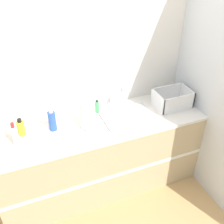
# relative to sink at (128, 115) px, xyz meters

# --- Properties ---
(ground_plane) EXTENTS (12.00, 12.00, 0.00)m
(ground_plane) POSITION_rel_sink_xyz_m (-0.31, -0.31, -0.92)
(ground_plane) COLOR tan
(wall_back) EXTENTS (4.58, 0.06, 2.60)m
(wall_back) POSITION_rel_sink_xyz_m (-0.31, 0.37, 0.38)
(wall_back) COLOR silver
(wall_back) RESTS_ON ground_plane
(wall_right) EXTENTS (0.06, 2.65, 2.60)m
(wall_right) POSITION_rel_sink_xyz_m (0.81, 0.01, 0.38)
(wall_right) COLOR silver
(wall_right) RESTS_ON ground_plane
(counter_cabinet) EXTENTS (2.20, 0.68, 0.90)m
(counter_cabinet) POSITION_rel_sink_xyz_m (-0.31, 0.01, -0.47)
(counter_cabinet) COLOR tan
(counter_cabinet) RESTS_ON ground_plane
(sink) EXTENTS (0.53, 0.37, 0.28)m
(sink) POSITION_rel_sink_xyz_m (0.00, 0.00, 0.00)
(sink) COLOR silver
(sink) RESTS_ON counter_cabinet
(paper_towel_roll) EXTENTS (0.11, 0.11, 0.28)m
(paper_towel_roll) POSITION_rel_sink_xyz_m (-0.46, -0.02, 0.12)
(paper_towel_roll) COLOR #4C4C51
(paper_towel_roll) RESTS_ON counter_cabinet
(dish_rack) EXTENTS (0.39, 0.27, 0.19)m
(dish_rack) POSITION_rel_sink_xyz_m (0.55, 0.02, 0.05)
(dish_rack) COLOR white
(dish_rack) RESTS_ON counter_cabinet
(bottle_blue) EXTENTS (0.07, 0.07, 0.25)m
(bottle_blue) POSITION_rel_sink_xyz_m (-0.77, 0.07, 0.09)
(bottle_blue) COLOR #2D56B7
(bottle_blue) RESTS_ON counter_cabinet
(bottle_white_spray) EXTENTS (0.06, 0.06, 0.25)m
(bottle_white_spray) POSITION_rel_sink_xyz_m (-1.12, -0.04, 0.09)
(bottle_white_spray) COLOR white
(bottle_white_spray) RESTS_ON counter_cabinet
(bottle_yellow) EXTENTS (0.07, 0.07, 0.18)m
(bottle_yellow) POSITION_rel_sink_xyz_m (-1.06, 0.11, 0.06)
(bottle_yellow) COLOR yellow
(bottle_yellow) RESTS_ON counter_cabinet
(soap_dispenser) EXTENTS (0.05, 0.05, 0.15)m
(soap_dispenser) POSITION_rel_sink_xyz_m (-0.26, 0.21, 0.05)
(soap_dispenser) COLOR #4CB266
(soap_dispenser) RESTS_ON counter_cabinet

